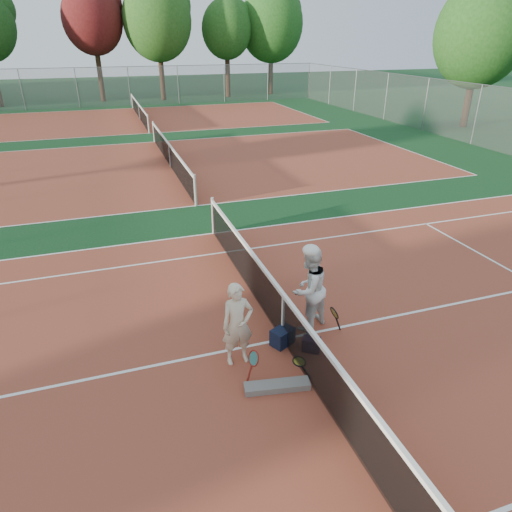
{
  "coord_description": "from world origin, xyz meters",
  "views": [
    {
      "loc": [
        -2.76,
        -6.63,
        5.25
      ],
      "look_at": [
        0.0,
        1.59,
        1.05
      ],
      "focal_mm": 32.0,
      "sensor_mm": 36.0,
      "label": 1
    }
  ],
  "objects_px": {
    "player_b": "(309,289)",
    "player_a": "(238,324)",
    "racket_red": "(254,366)",
    "racket_spare": "(299,362)",
    "water_bottle": "(308,338)",
    "net_main": "(283,317)",
    "racket_black_held": "(334,320)",
    "sports_bag_navy": "(282,337)",
    "sports_bag_purple": "(311,344)"
  },
  "relations": [
    {
      "from": "player_b",
      "to": "sports_bag_navy",
      "type": "xyz_separation_m",
      "value": [
        -0.68,
        -0.4,
        -0.69
      ]
    },
    {
      "from": "racket_black_held",
      "to": "racket_spare",
      "type": "relative_size",
      "value": 0.95
    },
    {
      "from": "racket_red",
      "to": "racket_spare",
      "type": "relative_size",
      "value": 0.96
    },
    {
      "from": "player_a",
      "to": "racket_red",
      "type": "relative_size",
      "value": 2.67
    },
    {
      "from": "racket_black_held",
      "to": "sports_bag_navy",
      "type": "height_order",
      "value": "racket_black_held"
    },
    {
      "from": "player_a",
      "to": "sports_bag_navy",
      "type": "distance_m",
      "value": 1.12
    },
    {
      "from": "net_main",
      "to": "water_bottle",
      "type": "bearing_deg",
      "value": -35.91
    },
    {
      "from": "sports_bag_purple",
      "to": "player_b",
      "type": "bearing_deg",
      "value": 71.49
    },
    {
      "from": "sports_bag_purple",
      "to": "water_bottle",
      "type": "relative_size",
      "value": 1.06
    },
    {
      "from": "racket_red",
      "to": "racket_black_held",
      "type": "relative_size",
      "value": 1.02
    },
    {
      "from": "player_b",
      "to": "player_a",
      "type": "bearing_deg",
      "value": -5.33
    },
    {
      "from": "sports_bag_navy",
      "to": "player_a",
      "type": "bearing_deg",
      "value": -167.77
    },
    {
      "from": "player_a",
      "to": "water_bottle",
      "type": "relative_size",
      "value": 5.16
    },
    {
      "from": "racket_black_held",
      "to": "water_bottle",
      "type": "distance_m",
      "value": 0.67
    },
    {
      "from": "net_main",
      "to": "water_bottle",
      "type": "xyz_separation_m",
      "value": [
        0.41,
        -0.29,
        -0.36
      ]
    },
    {
      "from": "player_b",
      "to": "water_bottle",
      "type": "height_order",
      "value": "player_b"
    },
    {
      "from": "net_main",
      "to": "sports_bag_purple",
      "type": "xyz_separation_m",
      "value": [
        0.38,
        -0.47,
        -0.38
      ]
    },
    {
      "from": "sports_bag_navy",
      "to": "sports_bag_purple",
      "type": "relative_size",
      "value": 1.32
    },
    {
      "from": "racket_black_held",
      "to": "sports_bag_purple",
      "type": "relative_size",
      "value": 1.78
    },
    {
      "from": "player_b",
      "to": "racket_red",
      "type": "bearing_deg",
      "value": 12.1
    },
    {
      "from": "racket_spare",
      "to": "net_main",
      "type": "bearing_deg",
      "value": 3.28
    },
    {
      "from": "sports_bag_purple",
      "to": "water_bottle",
      "type": "bearing_deg",
      "value": 82.5
    },
    {
      "from": "net_main",
      "to": "racket_spare",
      "type": "distance_m",
      "value": 0.88
    },
    {
      "from": "player_a",
      "to": "racket_spare",
      "type": "relative_size",
      "value": 2.58
    },
    {
      "from": "player_b",
      "to": "water_bottle",
      "type": "distance_m",
      "value": 0.93
    },
    {
      "from": "sports_bag_purple",
      "to": "racket_spare",
      "type": "bearing_deg",
      "value": -143.85
    },
    {
      "from": "racket_black_held",
      "to": "water_bottle",
      "type": "height_order",
      "value": "racket_black_held"
    },
    {
      "from": "sports_bag_navy",
      "to": "water_bottle",
      "type": "bearing_deg",
      "value": -19.77
    },
    {
      "from": "racket_red",
      "to": "water_bottle",
      "type": "distance_m",
      "value": 1.43
    },
    {
      "from": "player_a",
      "to": "racket_spare",
      "type": "bearing_deg",
      "value": -23.18
    },
    {
      "from": "racket_spare",
      "to": "player_a",
      "type": "bearing_deg",
      "value": 69.05
    },
    {
      "from": "racket_spare",
      "to": "water_bottle",
      "type": "xyz_separation_m",
      "value": [
        0.37,
        0.43,
        0.14
      ]
    },
    {
      "from": "player_a",
      "to": "racket_spare",
      "type": "xyz_separation_m",
      "value": [
        1.02,
        -0.4,
        -0.76
      ]
    },
    {
      "from": "racket_red",
      "to": "water_bottle",
      "type": "bearing_deg",
      "value": 3.52
    },
    {
      "from": "racket_red",
      "to": "sports_bag_navy",
      "type": "bearing_deg",
      "value": 21.29
    },
    {
      "from": "racket_spare",
      "to": "player_b",
      "type": "bearing_deg",
      "value": -30.45
    },
    {
      "from": "player_a",
      "to": "sports_bag_navy",
      "type": "relative_size",
      "value": 3.68
    },
    {
      "from": "racket_black_held",
      "to": "water_bottle",
      "type": "bearing_deg",
      "value": 11.29
    },
    {
      "from": "net_main",
      "to": "racket_red",
      "type": "relative_size",
      "value": 18.98
    },
    {
      "from": "racket_black_held",
      "to": "racket_spare",
      "type": "height_order",
      "value": "racket_black_held"
    },
    {
      "from": "player_a",
      "to": "racket_red",
      "type": "distance_m",
      "value": 0.76
    },
    {
      "from": "sports_bag_navy",
      "to": "water_bottle",
      "type": "height_order",
      "value": "sports_bag_navy"
    },
    {
      "from": "player_a",
      "to": "sports_bag_purple",
      "type": "bearing_deg",
      "value": -7.89
    },
    {
      "from": "racket_red",
      "to": "racket_spare",
      "type": "xyz_separation_m",
      "value": [
        0.92,
        0.18,
        -0.27
      ]
    },
    {
      "from": "racket_black_held",
      "to": "racket_red",
      "type": "bearing_deg",
      "value": 16.2
    },
    {
      "from": "racket_red",
      "to": "racket_black_held",
      "type": "xyz_separation_m",
      "value": [
        1.91,
        0.81,
        -0.0
      ]
    },
    {
      "from": "net_main",
      "to": "player_b",
      "type": "xyz_separation_m",
      "value": [
        0.63,
        0.27,
        0.35
      ]
    },
    {
      "from": "net_main",
      "to": "racket_red",
      "type": "bearing_deg",
      "value": -134.28
    },
    {
      "from": "player_b",
      "to": "racket_red",
      "type": "distance_m",
      "value": 1.99
    },
    {
      "from": "racket_spare",
      "to": "water_bottle",
      "type": "distance_m",
      "value": 0.58
    }
  ]
}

